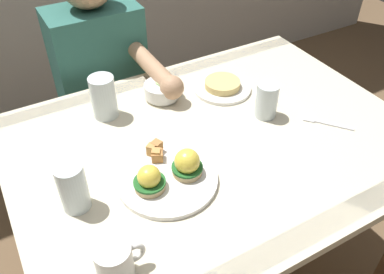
% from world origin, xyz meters
% --- Properties ---
extents(ground_plane, '(6.00, 6.00, 0.00)m').
position_xyz_m(ground_plane, '(0.00, 0.00, 0.00)').
color(ground_plane, brown).
extents(dining_table, '(1.20, 0.90, 0.74)m').
position_xyz_m(dining_table, '(0.00, 0.00, 0.63)').
color(dining_table, beige).
rests_on(dining_table, ground_plane).
extents(eggs_benedict_plate, '(0.27, 0.27, 0.09)m').
position_xyz_m(eggs_benedict_plate, '(-0.20, -0.09, 0.76)').
color(eggs_benedict_plate, white).
rests_on(eggs_benedict_plate, dining_table).
extents(fruit_bowl, '(0.12, 0.12, 0.06)m').
position_xyz_m(fruit_bowl, '(-0.05, 0.27, 0.77)').
color(fruit_bowl, white).
rests_on(fruit_bowl, dining_table).
extents(coffee_mug, '(0.11, 0.08, 0.09)m').
position_xyz_m(coffee_mug, '(-0.42, -0.28, 0.79)').
color(coffee_mug, white).
rests_on(coffee_mug, dining_table).
extents(fork, '(0.11, 0.13, 0.00)m').
position_xyz_m(fork, '(0.34, -0.11, 0.74)').
color(fork, silver).
rests_on(fork, dining_table).
extents(water_glass_near, '(0.08, 0.08, 0.14)m').
position_xyz_m(water_glass_near, '(-0.25, 0.27, 0.80)').
color(water_glass_near, silver).
rests_on(water_glass_near, dining_table).
extents(water_glass_far, '(0.07, 0.07, 0.11)m').
position_xyz_m(water_glass_far, '(0.20, 0.02, 0.79)').
color(water_glass_far, silver).
rests_on(water_glass_far, dining_table).
extents(water_glass_extra, '(0.07, 0.07, 0.13)m').
position_xyz_m(water_glass_extra, '(-0.44, -0.05, 0.80)').
color(water_glass_extra, silver).
rests_on(water_glass_extra, dining_table).
extents(side_plate, '(0.20, 0.20, 0.04)m').
position_xyz_m(side_plate, '(0.16, 0.21, 0.75)').
color(side_plate, white).
rests_on(side_plate, dining_table).
extents(diner_person, '(0.34, 0.54, 1.14)m').
position_xyz_m(diner_person, '(-0.14, 0.60, 0.65)').
color(diner_person, '#33333D').
rests_on(diner_person, ground_plane).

